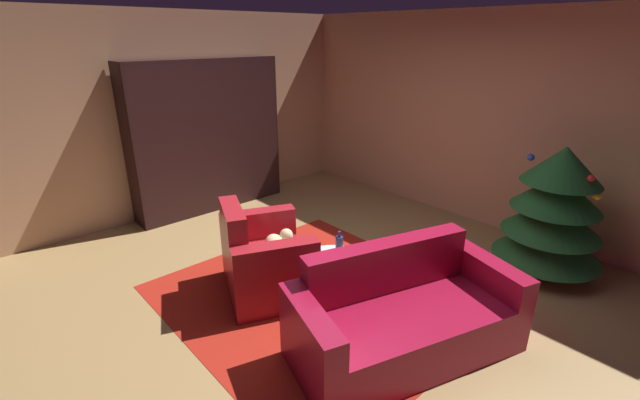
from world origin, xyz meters
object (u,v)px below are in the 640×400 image
book_stack_on_table (340,259)px  bottle_on_table (339,244)px  coffee_table (333,265)px  decorated_tree (554,211)px  armchair_red (264,261)px  bookshelf_unit (217,136)px  couch_red (403,318)px

book_stack_on_table → bottle_on_table: size_ratio=1.01×
coffee_table → decorated_tree: decorated_tree is taller
armchair_red → decorated_tree: bearing=55.5°
bookshelf_unit → couch_red: (3.72, -0.53, -0.73)m
coffee_table → bookshelf_unit: bearing=170.7°
bookshelf_unit → armchair_red: size_ratio=1.81×
bookshelf_unit → armchair_red: bearing=-20.3°
coffee_table → decorated_tree: size_ratio=0.48×
armchair_red → bottle_on_table: bearing=49.0°
bookshelf_unit → book_stack_on_table: bearing=-8.5°
bookshelf_unit → bottle_on_table: 2.84m
bookshelf_unit → bottle_on_table: bearing=-6.3°
bookshelf_unit → coffee_table: size_ratio=3.29×
book_stack_on_table → coffee_table: bearing=-147.4°
book_stack_on_table → bottle_on_table: 0.19m
couch_red → coffee_table: couch_red is taller
armchair_red → coffee_table: 0.68m
book_stack_on_table → decorated_tree: (1.06, 2.00, 0.24)m
armchair_red → bottle_on_table: armchair_red is taller
bookshelf_unit → armchair_red: bookshelf_unit is taller
coffee_table → bottle_on_table: size_ratio=2.93×
couch_red → book_stack_on_table: size_ratio=8.70×
book_stack_on_table → decorated_tree: 2.27m
bookshelf_unit → book_stack_on_table: bookshelf_unit is taller
coffee_table → decorated_tree: (1.11, 2.03, 0.31)m
bottle_on_table → coffee_table: bearing=-62.2°
bookshelf_unit → couch_red: bookshelf_unit is taller
bookshelf_unit → coffee_table: bearing=-9.3°
book_stack_on_table → bottle_on_table: (-0.13, 0.13, 0.06)m
couch_red → decorated_tree: (0.24, 2.10, 0.39)m
bookshelf_unit → decorated_tree: bookshelf_unit is taller
bookshelf_unit → decorated_tree: size_ratio=1.58×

